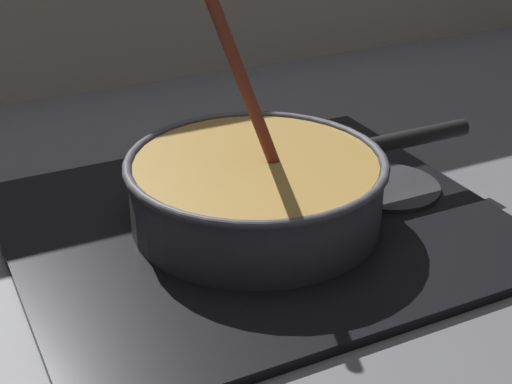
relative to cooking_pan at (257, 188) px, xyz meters
The scene contains 4 objects.
hob_plate 0.05m from the cooking_pan, behind, with size 0.56×0.48×0.01m, color black.
burner_ring 0.04m from the cooking_pan, behind, with size 0.18×0.18×0.01m, color #592D0C.
spare_burner 0.19m from the cooking_pan, ahead, with size 0.13×0.13×0.01m, color #262628.
cooking_pan is the anchor object (origin of this frame).
Camera 1 is at (-0.21, -0.48, 0.45)m, focal length 53.06 mm.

